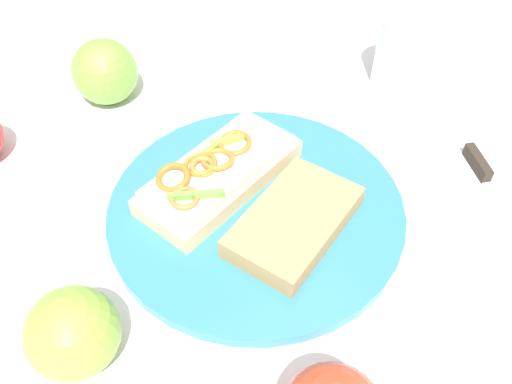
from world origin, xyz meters
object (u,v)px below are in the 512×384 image
at_px(bread_slice_side, 294,221).
at_px(apple_4, 105,72).
at_px(drinking_glass, 405,52).
at_px(apple_1, 73,333).
at_px(knife, 483,172).
at_px(plate, 256,209).
at_px(sandwich, 219,173).

relative_size(bread_slice_side, apple_4, 1.71).
height_order(apple_4, drinking_glass, drinking_glass).
bearing_deg(bread_slice_side, apple_4, 78.99).
bearing_deg(apple_1, knife, -88.01).
bearing_deg(plate, knife, -104.03).
height_order(plate, knife, knife).
xyz_separation_m(apple_1, knife, (0.02, -0.46, -0.03)).
height_order(bread_slice_side, apple_1, apple_1).
distance_m(bread_slice_side, apple_4, 0.32).
xyz_separation_m(sandwich, apple_4, (0.22, 0.06, 0.01)).
bearing_deg(bread_slice_side, drinking_glass, 4.00).
relative_size(plate, drinking_glass, 3.24).
height_order(sandwich, apple_1, apple_1).
distance_m(sandwich, drinking_glass, 0.31).
xyz_separation_m(drinking_glass, knife, (-0.19, 0.02, -0.04)).
bearing_deg(apple_4, drinking_glass, -111.19).
distance_m(apple_4, drinking_glass, 0.38).
relative_size(sandwich, apple_1, 2.60).
height_order(apple_4, knife, apple_4).
height_order(plate, apple_4, apple_4).
height_order(bread_slice_side, drinking_glass, drinking_glass).
bearing_deg(knife, apple_4, -117.94).
relative_size(plate, bread_slice_side, 2.20).
bearing_deg(sandwich, apple_1, -169.53).
xyz_separation_m(sandwich, drinking_glass, (0.08, -0.30, 0.02)).
bearing_deg(apple_1, plate, -68.80).
xyz_separation_m(bread_slice_side, knife, (-0.02, -0.23, -0.02)).
height_order(apple_1, apple_4, apple_4).
distance_m(apple_4, knife, 0.47).
bearing_deg(sandwich, drinking_glass, -9.17).
height_order(sandwich, knife, sandwich).
relative_size(apple_4, knife, 0.70).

